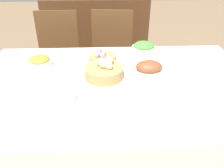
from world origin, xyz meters
TOP-DOWN VIEW (x-y plane):
  - ground_plane at (0.00, 0.00)m, footprint 12.00×12.00m
  - dining_table at (0.00, 0.00)m, footprint 1.88×1.19m
  - chair_far_left at (-0.54, 0.92)m, footprint 0.43×0.43m
  - chair_far_center at (0.01, 0.92)m, footprint 0.46×0.46m
  - sideboard at (-0.17, 1.87)m, footprint 1.38×0.44m
  - bread_basket at (-0.07, 0.07)m, footprint 0.26×0.26m
  - egg_basket at (-0.09, 0.35)m, footprint 0.21×0.21m
  - ham_platter at (0.24, 0.14)m, footprint 0.29×0.20m
  - carrot_bowl at (-0.55, 0.25)m, footprint 0.17×0.17m
  - green_salad_bowl at (0.25, 0.46)m, footprint 0.19×0.19m
  - dinner_plate at (-0.04, -0.39)m, footprint 0.26×0.26m
  - fork at (-0.19, -0.39)m, footprint 0.02×0.18m
  - knife at (0.11, -0.39)m, footprint 0.02×0.18m
  - spoon at (0.14, -0.39)m, footprint 0.02×0.18m
  - drinking_cup at (0.18, -0.23)m, footprint 0.07×0.07m
  - butter_dish at (-0.31, -0.18)m, footprint 0.13×0.08m

SIDE VIEW (x-z plane):
  - ground_plane at x=0.00m, z-range 0.00..0.00m
  - dining_table at x=0.00m, z-range 0.00..0.75m
  - sideboard at x=-0.17m, z-range 0.00..0.92m
  - chair_far_left at x=-0.54m, z-range 0.03..0.99m
  - chair_far_center at x=0.01m, z-range 0.03..0.99m
  - fork at x=-0.19m, z-range 0.75..0.75m
  - knife at x=0.11m, z-range 0.75..0.75m
  - spoon at x=0.14m, z-range 0.75..0.75m
  - dinner_plate at x=-0.04m, z-range 0.75..0.76m
  - butter_dish at x=-0.31m, z-range 0.75..0.78m
  - egg_basket at x=-0.09m, z-range 0.73..0.81m
  - ham_platter at x=0.24m, z-range 0.73..0.82m
  - carrot_bowl at x=-0.55m, z-range 0.75..0.83m
  - drinking_cup at x=0.18m, z-range 0.75..0.83m
  - green_salad_bowl at x=0.25m, z-range 0.75..0.84m
  - bread_basket at x=-0.07m, z-range 0.74..0.86m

